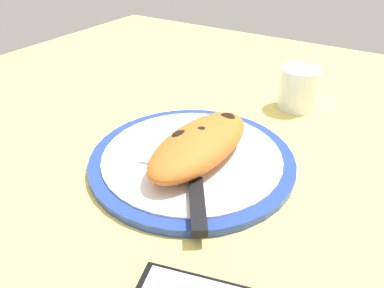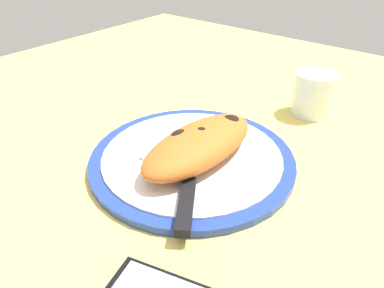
{
  "view_description": "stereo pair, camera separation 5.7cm",
  "coord_description": "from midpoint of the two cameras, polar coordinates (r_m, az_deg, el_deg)",
  "views": [
    {
      "loc": [
        40.81,
        25.6,
        34.11
      ],
      "look_at": [
        0.0,
        0.0,
        3.58
      ],
      "focal_mm": 33.87,
      "sensor_mm": 36.0,
      "label": 1
    },
    {
      "loc": [
        37.5,
        30.24,
        34.11
      ],
      "look_at": [
        0.0,
        0.0,
        3.58
      ],
      "focal_mm": 33.87,
      "sensor_mm": 36.0,
      "label": 2
    }
  ],
  "objects": [
    {
      "name": "knife",
      "position": [
        0.5,
        -2.61,
        -7.47
      ],
      "size": [
        20.43,
        14.75,
        1.2
      ],
      "color": "silver",
      "rests_on": "plate"
    },
    {
      "name": "calzone",
      "position": [
        0.56,
        -1.82,
        -0.22
      ],
      "size": [
        23.07,
        10.79,
        4.96
      ],
      "color": "#C16023",
      "rests_on": "plate"
    },
    {
      "name": "plate",
      "position": [
        0.59,
        -2.79,
        -2.42
      ],
      "size": [
        32.94,
        32.94,
        1.58
      ],
      "color": "#233D99",
      "rests_on": "ground_plane"
    },
    {
      "name": "ground_plane",
      "position": [
        0.6,
        -2.73,
        -4.2
      ],
      "size": [
        150.0,
        150.0,
        3.0
      ],
      "primitive_type": "cube",
      "color": "#EACC60"
    },
    {
      "name": "fork",
      "position": [
        0.61,
        -7.04,
        0.3
      ],
      "size": [
        16.83,
        4.67,
        0.4
      ],
      "color": "silver",
      "rests_on": "plate"
    },
    {
      "name": "water_glass",
      "position": [
        0.77,
        14.31,
        8.06
      ],
      "size": [
        7.89,
        7.89,
        8.49
      ],
      "color": "silver",
      "rests_on": "ground_plane"
    }
  ]
}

